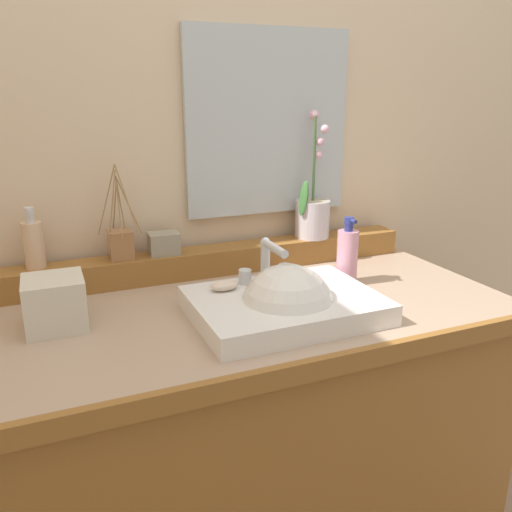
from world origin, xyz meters
name	(u,v)px	position (x,y,z in m)	size (l,w,h in m)	color
wall_back	(187,143)	(0.00, 0.43, 1.20)	(3.08, 0.20, 2.40)	beige
vanity_cabinet	(242,447)	(0.00, 0.00, 0.42)	(1.34, 0.66, 0.84)	#95602A
back_ledge	(207,261)	(0.00, 0.27, 0.88)	(1.27, 0.09, 0.07)	#95602A
sink_basin	(286,309)	(0.07, -0.11, 0.86)	(0.43, 0.32, 0.26)	white
soap_bar	(224,285)	(-0.05, -0.01, 0.90)	(0.07, 0.04, 0.02)	beige
potted_plant	(312,212)	(0.34, 0.27, 0.99)	(0.12, 0.11, 0.38)	silver
soap_dispenser	(33,243)	(-0.46, 0.28, 0.98)	(0.05, 0.05, 0.16)	beige
reed_diffuser	(121,243)	(-0.24, 0.26, 0.96)	(0.11, 0.10, 0.26)	#9D6A40
trinket_box	(164,243)	(-0.13, 0.27, 0.94)	(0.08, 0.07, 0.06)	gray
lotion_bottle	(347,256)	(0.33, 0.03, 0.92)	(0.06, 0.06, 0.19)	pink
tissue_box	(55,303)	(-0.43, 0.04, 0.90)	(0.13, 0.13, 0.12)	beige
mirror	(269,123)	(0.22, 0.32, 1.26)	(0.51, 0.02, 0.53)	silver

